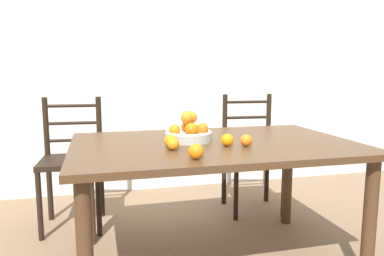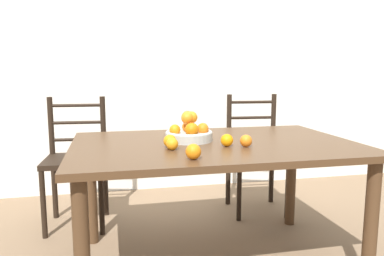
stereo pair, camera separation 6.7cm
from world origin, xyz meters
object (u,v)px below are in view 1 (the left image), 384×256
orange_loose_0 (171,141)px  orange_loose_4 (173,144)px  orange_loose_3 (246,140)px  orange_loose_2 (227,140)px  chair_right (252,152)px  fruit_bowl (189,132)px  chair_left (72,163)px  orange_loose_1 (196,152)px

orange_loose_0 → orange_loose_4: size_ratio=1.09×
orange_loose_0 → orange_loose_3: orange_loose_0 is taller
orange_loose_0 → orange_loose_2: size_ratio=1.02×
orange_loose_2 → chair_right: size_ratio=0.07×
fruit_bowl → orange_loose_2: (0.16, -0.20, -0.02)m
orange_loose_3 → chair_right: size_ratio=0.07×
chair_right → orange_loose_2: bearing=-116.0°
orange_loose_2 → chair_left: chair_left is taller
orange_loose_1 → orange_loose_3: bearing=33.1°
orange_loose_4 → chair_left: chair_left is taller
orange_loose_2 → chair_right: chair_right is taller
fruit_bowl → orange_loose_1: fruit_bowl is taller
fruit_bowl → chair_right: (0.70, 0.70, -0.31)m
orange_loose_0 → chair_left: size_ratio=0.07×
orange_loose_0 → chair_right: chair_right is taller
orange_loose_0 → orange_loose_3: size_ratio=1.06×
orange_loose_0 → chair_left: chair_left is taller
orange_loose_4 → chair_right: (0.83, 0.93, -0.29)m
orange_loose_1 → orange_loose_2: 0.34m
fruit_bowl → chair_left: chair_left is taller
chair_left → orange_loose_4: bearing=-55.2°
orange_loose_4 → fruit_bowl: bearing=58.8°
orange_loose_0 → orange_loose_3: 0.40m
orange_loose_3 → chair_right: 1.07m
orange_loose_3 → chair_left: 1.36m
orange_loose_1 → chair_left: (-0.62, 1.15, -0.29)m
orange_loose_1 → orange_loose_3: 0.40m
orange_loose_4 → chair_left: 1.12m
orange_loose_1 → orange_loose_4: size_ratio=1.15×
orange_loose_0 → orange_loose_4: bearing=-88.6°
chair_left → chair_right: size_ratio=1.00×
orange_loose_1 → chair_right: size_ratio=0.08×
chair_left → orange_loose_1: bearing=-57.9°
orange_loose_3 → orange_loose_4: bearing=179.3°
orange_loose_3 → orange_loose_4: 0.39m
chair_left → chair_right: bearing=3.8°
chair_right → orange_loose_3: bearing=-110.5°
orange_loose_1 → chair_left: 1.33m
orange_loose_0 → chair_left: bearing=122.8°
fruit_bowl → orange_loose_1: (-0.07, -0.44, -0.02)m
orange_loose_1 → orange_loose_4: bearing=105.2°
orange_loose_0 → chair_left: (-0.55, 0.86, -0.29)m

